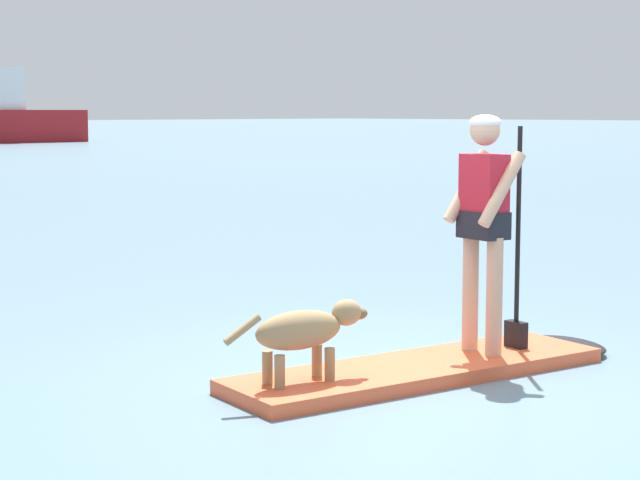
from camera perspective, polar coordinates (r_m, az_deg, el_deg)
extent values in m
plane|color=slate|center=(7.96, 5.05, -7.06)|extent=(400.00, 400.00, 0.00)
cube|color=#E55933|center=(7.95, 5.05, -6.71)|extent=(3.01, 1.30, 0.10)
ellipsoid|color=black|center=(8.91, 12.40, -5.37)|extent=(0.68, 0.84, 0.10)
cylinder|color=tan|center=(8.33, 7.78, -2.69)|extent=(0.12, 0.12, 0.88)
cylinder|color=tan|center=(8.14, 8.99, -2.93)|extent=(0.12, 0.12, 0.88)
cube|color=black|center=(8.17, 8.44, 0.78)|extent=(0.28, 0.39, 0.20)
cube|color=#B21E2D|center=(8.15, 8.46, 2.31)|extent=(0.26, 0.37, 0.60)
sphere|color=tan|center=(8.13, 8.52, 5.61)|extent=(0.22, 0.22, 0.22)
ellipsoid|color=white|center=(8.13, 8.53, 6.04)|extent=(0.23, 0.23, 0.11)
cylinder|color=tan|center=(8.29, 7.59, 2.77)|extent=(0.43, 0.16, 0.54)
cylinder|color=tan|center=(8.01, 9.39, 2.60)|extent=(0.43, 0.16, 0.54)
cylinder|color=black|center=(8.42, 10.19, 0.11)|extent=(0.04, 0.04, 1.67)
cube|color=black|center=(8.53, 10.09, -4.82)|extent=(0.11, 0.19, 0.20)
ellipsoid|color=#997A51|center=(7.28, -1.11, -4.68)|extent=(0.68, 0.33, 0.26)
ellipsoid|color=#997A51|center=(7.48, 1.38, -3.77)|extent=(0.24, 0.20, 0.18)
ellipsoid|color=brown|center=(7.55, 2.07, -3.83)|extent=(0.13, 0.10, 0.08)
cylinder|color=#997A51|center=(7.06, -4.03, -4.65)|extent=(0.27, 0.10, 0.18)
cylinder|color=#997A51|center=(7.50, -0.16, -6.22)|extent=(0.07, 0.07, 0.22)
cylinder|color=#997A51|center=(7.38, 0.51, -6.44)|extent=(0.07, 0.07, 0.22)
cylinder|color=#997A51|center=(7.30, -2.74, -6.60)|extent=(0.07, 0.07, 0.22)
cylinder|color=#997A51|center=(7.17, -2.10, -6.83)|extent=(0.07, 0.07, 0.22)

